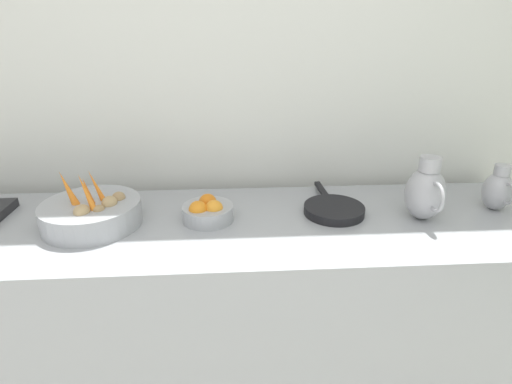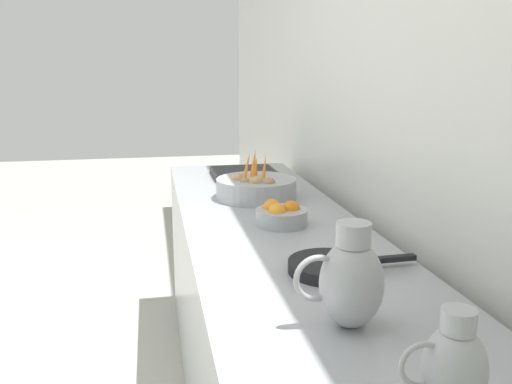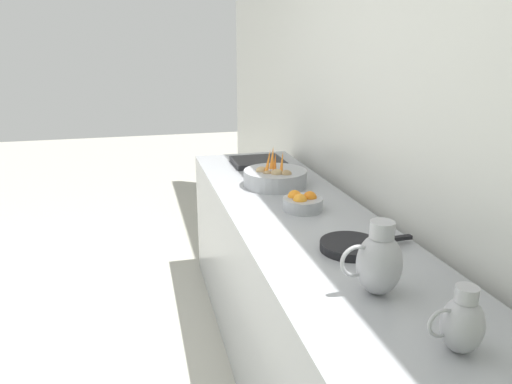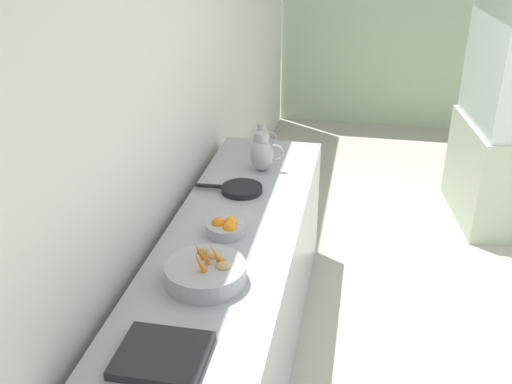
{
  "view_description": "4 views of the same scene",
  "coord_description": "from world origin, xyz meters",
  "views": [
    {
      "loc": [
        -0.1,
        -0.05,
        1.61
      ],
      "look_at": [
        -1.38,
        0.03,
        1.07
      ],
      "focal_mm": 28.23,
      "sensor_mm": 36.0,
      "label": 1
    },
    {
      "loc": [
        -1.04,
        1.81,
        1.5
      ],
      "look_at": [
        -1.45,
        -0.29,
        1.0
      ],
      "focal_mm": 38.36,
      "sensor_mm": 36.0,
      "label": 2
    },
    {
      "loc": [
        -0.75,
        1.96,
        1.69
      ],
      "look_at": [
        -1.32,
        -0.3,
        0.96
      ],
      "focal_mm": 33.23,
      "sensor_mm": 36.0,
      "label": 3
    },
    {
      "loc": [
        -0.86,
        -2.75,
        2.46
      ],
      "look_at": [
        -1.4,
        0.05,
        1.06
      ],
      "focal_mm": 41.94,
      "sensor_mm": 36.0,
      "label": 4
    }
  ],
  "objects": [
    {
      "name": "prep_counter",
      "position": [
        -1.5,
        -0.11,
        0.45
      ],
      "size": [
        0.69,
        2.69,
        0.9
      ],
      "primitive_type": "cube",
      "color": "#9EA0A5",
      "rests_on": "ground_plane"
    },
    {
      "name": "metal_pitcher_short",
      "position": [
        -1.54,
        1.03,
        0.99
      ],
      "size": [
        0.16,
        0.11,
        0.19
      ],
      "color": "#A3A3A8",
      "rests_on": "prep_counter"
    },
    {
      "name": "tile_wall_left",
      "position": [
        -1.95,
        0.39,
        1.5
      ],
      "size": [
        0.1,
        7.74,
        3.0
      ],
      "primitive_type": "cube",
      "color": "silver",
      "rests_on": "ground_plane"
    },
    {
      "name": "vegetable_colander",
      "position": [
        -1.51,
        -0.58,
        0.95
      ],
      "size": [
        0.37,
        0.37,
        0.22
      ],
      "color": "#9EA0A5",
      "rests_on": "prep_counter"
    },
    {
      "name": "metal_pitcher_tall",
      "position": [
        -1.48,
        0.7,
        1.01
      ],
      "size": [
        0.21,
        0.15,
        0.25
      ],
      "color": "#A3A3A8",
      "rests_on": "prep_counter"
    },
    {
      "name": "counter_sink_basin",
      "position": [
        -1.54,
        -1.1,
        0.92
      ],
      "size": [
        0.34,
        0.3,
        0.04
      ],
      "primitive_type": "cube",
      "color": "#232326",
      "rests_on": "prep_counter"
    },
    {
      "name": "orange_bowl",
      "position": [
        -1.52,
        -0.15,
        0.94
      ],
      "size": [
        0.2,
        0.2,
        0.09
      ],
      "color": "#9EA0A5",
      "rests_on": "prep_counter"
    },
    {
      "name": "skillet_on_counter",
      "position": [
        -1.55,
        0.36,
        0.92
      ],
      "size": [
        0.4,
        0.24,
        0.03
      ],
      "color": "black",
      "rests_on": "prep_counter"
    }
  ]
}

